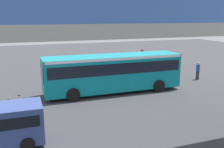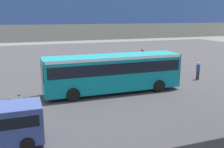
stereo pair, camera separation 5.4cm
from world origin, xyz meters
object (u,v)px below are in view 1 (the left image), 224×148
(city_bus, at_px, (113,70))
(bicycle_orange, at_px, (17,103))
(pedestrian, at_px, (198,71))
(bicycle_blue, at_px, (8,109))
(traffic_sign, at_px, (142,58))

(city_bus, xyz_separation_m, bicycle_orange, (7.68, 1.44, -1.51))
(pedestrian, bearing_deg, bicycle_orange, 8.82)
(bicycle_orange, bearing_deg, bicycle_blue, 60.43)
(pedestrian, bearing_deg, traffic_sign, -39.71)
(city_bus, height_order, bicycle_orange, city_bus)
(bicycle_orange, xyz_separation_m, pedestrian, (-17.29, -2.68, 0.51))
(bicycle_blue, distance_m, bicycle_orange, 1.05)
(bicycle_orange, relative_size, pedestrian, 0.99)
(pedestrian, bearing_deg, bicycle_blue, 11.42)
(city_bus, distance_m, bicycle_blue, 8.67)
(bicycle_blue, height_order, pedestrian, pedestrian)
(city_bus, bearing_deg, pedestrian, -172.66)
(pedestrian, height_order, traffic_sign, traffic_sign)
(bicycle_blue, relative_size, pedestrian, 0.99)
(city_bus, distance_m, traffic_sign, 7.14)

